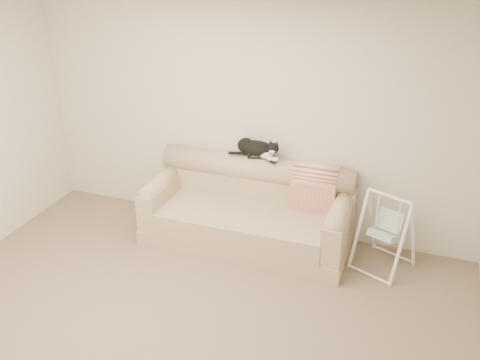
% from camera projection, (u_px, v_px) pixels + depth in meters
% --- Properties ---
extents(ground_plane, '(5.00, 5.00, 0.00)m').
position_uv_depth(ground_plane, '(178.00, 331.00, 4.62)').
color(ground_plane, brown).
rests_on(ground_plane, ground).
extents(room_shell, '(5.04, 4.04, 2.60)m').
position_uv_depth(room_shell, '(167.00, 171.00, 3.96)').
color(room_shell, beige).
rests_on(room_shell, ground).
extents(sofa, '(2.20, 0.93, 0.90)m').
position_uv_depth(sofa, '(249.00, 212.00, 5.81)').
color(sofa, tan).
rests_on(sofa, ground).
extents(remote_a, '(0.19, 0.09, 0.03)m').
position_uv_depth(remote_a, '(256.00, 157.00, 5.77)').
color(remote_a, black).
rests_on(remote_a, sofa).
extents(remote_b, '(0.16, 0.15, 0.02)m').
position_uv_depth(remote_b, '(270.00, 160.00, 5.70)').
color(remote_b, black).
rests_on(remote_b, sofa).
extents(tuxedo_cat, '(0.57, 0.23, 0.22)m').
position_uv_depth(tuxedo_cat, '(257.00, 148.00, 5.74)').
color(tuxedo_cat, black).
rests_on(tuxedo_cat, sofa).
extents(throw_blanket, '(0.48, 0.38, 0.58)m').
position_uv_depth(throw_blanket, '(316.00, 182.00, 5.64)').
color(throw_blanket, '#BB3B31').
rests_on(throw_blanket, sofa).
extents(baby_swing, '(0.67, 0.69, 0.83)m').
position_uv_depth(baby_swing, '(386.00, 231.00, 5.34)').
color(baby_swing, white).
rests_on(baby_swing, ground).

